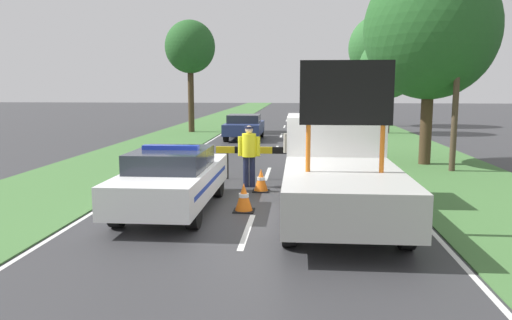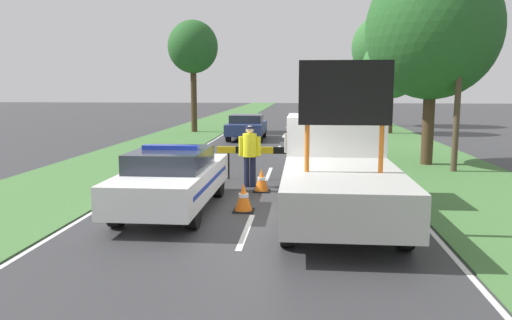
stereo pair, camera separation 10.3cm
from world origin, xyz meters
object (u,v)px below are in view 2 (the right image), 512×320
object	(u,v)px
pedestrian_civilian	(295,148)
traffic_cone_near_police	(244,197)
traffic_cone_lane_edge	(261,180)
police_car	(173,178)
traffic_cone_centre_front	(340,176)
traffic_cone_behind_barrier	(178,166)
road_barrier	(273,152)
roadside_tree_mid_left	(193,48)
work_truck	(338,168)
traffic_cone_near_truck	(148,180)
roadside_tree_near_right	(383,48)
roadside_tree_mid_right	(391,68)
queued_car_van_white	(320,138)
police_officer	(250,151)
queued_car_hatch_blue	(247,126)
roadside_tree_near_left	(433,30)
utility_pole	(461,39)

from	to	relation	value
pedestrian_civilian	traffic_cone_near_police	bearing A→B (deg)	-134.72
traffic_cone_near_police	traffic_cone_lane_edge	xyz separation A→B (m)	(0.23, 2.25, -0.02)
police_car	traffic_cone_centre_front	bearing A→B (deg)	33.92
traffic_cone_centre_front	traffic_cone_behind_barrier	bearing A→B (deg)	163.82
road_barrier	roadside_tree_mid_left	distance (m)	17.60
traffic_cone_behind_barrier	roadside_tree_mid_left	world-z (taller)	roadside_tree_mid_left
work_truck	roadside_tree_mid_left	size ratio (longest dim) A/B	0.86
pedestrian_civilian	traffic_cone_near_truck	bearing A→B (deg)	175.83
police_car	traffic_cone_near_police	size ratio (longest dim) A/B	7.50
roadside_tree_near_right	roadside_tree_mid_right	bearing A→B (deg)	-93.70
queued_car_van_white	roadside_tree_mid_left	size ratio (longest dim) A/B	0.58
road_barrier	traffic_cone_behind_barrier	bearing A→B (deg)	170.90
traffic_cone_centre_front	police_officer	bearing A→B (deg)	-176.24
police_officer	traffic_cone_near_truck	bearing A→B (deg)	17.61
traffic_cone_centre_front	queued_car_hatch_blue	distance (m)	13.54
traffic_cone_behind_barrier	queued_car_hatch_blue	world-z (taller)	queued_car_hatch_blue
traffic_cone_near_police	roadside_tree_mid_right	distance (m)	21.53
roadside_tree_near_left	traffic_cone_behind_barrier	bearing A→B (deg)	-160.68
work_truck	pedestrian_civilian	size ratio (longest dim) A/B	3.31
queued_car_van_white	queued_car_hatch_blue	xyz separation A→B (m)	(-3.75, 6.97, -0.10)
roadside_tree_near_left	traffic_cone_near_truck	bearing A→B (deg)	-146.99
police_officer	queued_car_hatch_blue	xyz separation A→B (m)	(-1.55, 13.06, -0.33)
traffic_cone_behind_barrier	roadside_tree_near_right	distance (m)	24.40
roadside_tree_near_right	roadside_tree_mid_left	size ratio (longest dim) A/B	1.15
roadside_tree_near_right	roadside_tree_mid_left	world-z (taller)	roadside_tree_near_right
traffic_cone_near_truck	road_barrier	bearing A→B (deg)	33.83
roadside_tree_mid_right	police_officer	bearing A→B (deg)	-111.49
roadside_tree_mid_left	pedestrian_civilian	bearing A→B (deg)	-68.07
roadside_tree_mid_left	roadside_tree_mid_right	world-z (taller)	roadside_tree_mid_left
roadside_tree_mid_right	utility_pole	bearing A→B (deg)	-90.89
traffic_cone_lane_edge	utility_pole	world-z (taller)	utility_pole
traffic_cone_near_police	utility_pole	size ratio (longest dim) A/B	0.08
traffic_cone_behind_barrier	traffic_cone_lane_edge	distance (m)	3.69
pedestrian_civilian	roadside_tree_near_right	world-z (taller)	roadside_tree_near_right
traffic_cone_centre_front	traffic_cone_near_police	bearing A→B (deg)	-128.45
traffic_cone_behind_barrier	traffic_cone_lane_edge	xyz separation A→B (m)	(2.92, -2.26, 0.01)
roadside_tree_mid_left	traffic_cone_behind_barrier	bearing A→B (deg)	-79.65
traffic_cone_behind_barrier	roadside_tree_near_right	world-z (taller)	roadside_tree_near_right
road_barrier	roadside_tree_mid_right	distance (m)	17.54
police_officer	queued_car_van_white	world-z (taller)	police_officer
road_barrier	roadside_tree_mid_right	world-z (taller)	roadside_tree_mid_right
road_barrier	queued_car_van_white	bearing A→B (deg)	71.17
traffic_cone_near_police	utility_pole	bearing A→B (deg)	43.09
police_car	traffic_cone_lane_edge	distance (m)	2.97
traffic_cone_centre_front	roadside_tree_mid_right	bearing A→B (deg)	76.09
traffic_cone_near_police	traffic_cone_near_truck	size ratio (longest dim) A/B	0.93
roadside_tree_mid_right	traffic_cone_near_police	bearing A→B (deg)	-108.26
police_car	pedestrian_civilian	world-z (taller)	pedestrian_civilian
traffic_cone_lane_edge	road_barrier	bearing A→B (deg)	83.24
work_truck	traffic_cone_near_truck	xyz separation A→B (m)	(-4.95, 1.97, -0.72)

